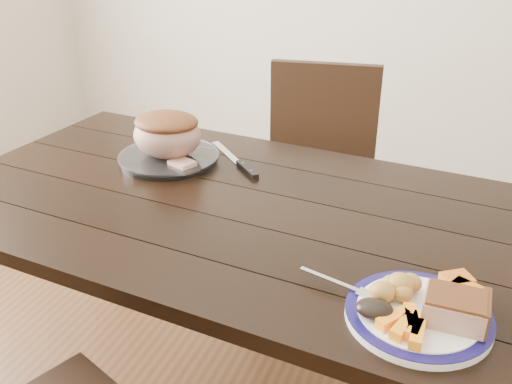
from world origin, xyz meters
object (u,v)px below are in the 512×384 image
(serving_platter, at_px, (169,159))
(dining_table, at_px, (231,231))
(carving_knife, at_px, (242,165))
(dinner_plate, at_px, (418,316))
(pork_slice, at_px, (455,309))
(roast_joint, at_px, (167,135))
(chair_far, at_px, (318,174))
(fork, at_px, (344,286))

(serving_platter, bearing_deg, dining_table, -32.47)
(serving_platter, bearing_deg, carving_knife, 10.32)
(dinner_plate, height_order, pork_slice, pork_slice)
(pork_slice, xyz_separation_m, roast_joint, (-0.86, 0.51, 0.04))
(dining_table, xyz_separation_m, pork_slice, (0.58, -0.33, 0.14))
(chair_far, xyz_separation_m, roast_joint, (-0.33, -0.56, 0.31))
(dining_table, xyz_separation_m, chair_far, (0.05, 0.74, -0.13))
(pork_slice, relative_size, carving_knife, 0.45)
(serving_platter, bearing_deg, chair_far, 59.34)
(carving_knife, bearing_deg, roast_joint, -125.47)
(chair_far, bearing_deg, fork, 99.57)
(dinner_plate, relative_size, pork_slice, 2.52)
(serving_platter, height_order, carving_knife, serving_platter)
(chair_far, xyz_separation_m, fork, (0.33, -1.03, 0.25))
(dining_table, xyz_separation_m, roast_joint, (-0.28, 0.18, 0.18))
(chair_far, relative_size, serving_platter, 3.11)
(chair_far, bearing_deg, carving_knife, 70.48)
(fork, relative_size, carving_knife, 0.72)
(roast_joint, relative_size, carving_knife, 0.86)
(dining_table, distance_m, pork_slice, 0.68)
(serving_platter, height_order, fork, fork)
(dining_table, relative_size, fork, 9.54)
(pork_slice, height_order, roast_joint, roast_joint)
(fork, bearing_deg, pork_slice, 6.84)
(dining_table, distance_m, fork, 0.49)
(dinner_plate, height_order, roast_joint, roast_joint)
(pork_slice, distance_m, fork, 0.21)
(dining_table, height_order, pork_slice, pork_slice)
(chair_far, bearing_deg, serving_platter, 51.41)
(serving_platter, bearing_deg, pork_slice, -30.41)
(chair_far, distance_m, dinner_plate, 1.18)
(chair_far, bearing_deg, dinner_plate, 106.13)
(chair_far, distance_m, serving_platter, 0.69)
(fork, distance_m, roast_joint, 0.81)
(serving_platter, height_order, pork_slice, pork_slice)
(pork_slice, bearing_deg, carving_knife, 139.41)
(dinner_plate, bearing_deg, carving_knife, 136.83)
(chair_far, height_order, carving_knife, chair_far)
(chair_far, relative_size, dinner_plate, 3.40)
(chair_far, height_order, pork_slice, chair_far)
(serving_platter, xyz_separation_m, fork, (0.66, -0.47, 0.01))
(fork, relative_size, roast_joint, 0.84)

